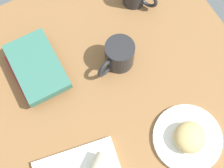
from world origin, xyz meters
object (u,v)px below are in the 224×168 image
at_px(round_plate, 187,138).
at_px(coffee_mug, 119,55).
at_px(book_stack, 36,69).
at_px(scone_pastry, 190,137).

height_order(round_plate, coffee_mug, coffee_mug).
bearing_deg(book_stack, coffee_mug, 69.88).
bearing_deg(book_stack, round_plate, 36.64).
relative_size(scone_pastry, book_stack, 0.43).
distance_m(book_stack, coffee_mug, 0.26).
relative_size(scone_pastry, coffee_mug, 0.67).
xyz_separation_m(scone_pastry, book_stack, (-0.41, -0.30, -0.01)).
height_order(round_plate, scone_pastry, scone_pastry).
xyz_separation_m(scone_pastry, coffee_mug, (-0.32, -0.05, 0.01)).
height_order(scone_pastry, coffee_mug, coffee_mug).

